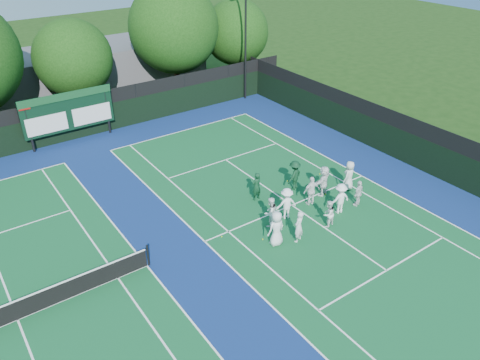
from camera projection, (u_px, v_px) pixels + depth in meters
ground at (304, 214)px, 24.42m from camera, size 120.00×120.00×0.00m
court_apron at (195, 246)px, 22.14m from camera, size 34.00×32.00×0.01m
near_court at (292, 205)px, 25.12m from camera, size 11.05×23.85×0.01m
left_court at (18, 320)px, 18.15m from camera, size 11.05×23.85×0.01m
back_fence at (83, 118)px, 32.03m from camera, size 34.00×0.08×3.00m
divider_fence_right at (404, 141)px, 28.92m from camera, size 0.08×32.00×3.00m
scoreboard at (68, 112)px, 30.82m from camera, size 6.00×0.21×3.55m
clubhouse at (96, 70)px, 39.34m from camera, size 18.00×6.00×4.00m
light_pole_right at (246, 21)px, 36.05m from camera, size 1.20×0.30×10.12m
tennis_net at (15, 311)px, 17.91m from camera, size 11.30×0.10×1.10m
tree_c at (75, 60)px, 33.62m from camera, size 5.57×5.57×7.31m
tree_d at (175, 30)px, 37.17m from camera, size 7.14×7.14×9.19m
tree_e at (237, 33)px, 40.70m from camera, size 5.64×5.64×7.33m
tennis_ball_0 at (263, 239)px, 22.50m from camera, size 0.07×0.07×0.07m
tennis_ball_1 at (320, 174)px, 28.02m from camera, size 0.07×0.07×0.07m
tennis_ball_2 at (325, 194)px, 26.04m from camera, size 0.07×0.07×0.07m
tennis_ball_3 at (222, 237)px, 22.69m from camera, size 0.07×0.07×0.07m
tennis_ball_4 at (287, 181)px, 27.30m from camera, size 0.07×0.07×0.07m
player_front_0 at (276, 228)px, 21.80m from camera, size 0.89×0.58×1.81m
player_front_1 at (299, 227)px, 22.05m from camera, size 0.71×0.59×1.67m
player_front_2 at (328, 214)px, 23.16m from camera, size 0.78×0.65×1.45m
player_front_3 at (340, 198)px, 24.15m from camera, size 1.18×0.80×1.70m
player_front_4 at (359, 193)px, 24.78m from camera, size 0.95×0.59×1.50m
player_back_0 at (270, 212)px, 23.14m from camera, size 0.87×0.72×1.62m
player_back_1 at (286, 203)px, 23.72m from camera, size 1.24×0.90×1.72m
player_back_2 at (311, 191)px, 24.82m from camera, size 1.03×0.55×1.68m
player_back_3 at (324, 181)px, 25.66m from camera, size 1.71×1.05×1.76m
player_back_4 at (349, 175)px, 26.19m from camera, size 0.97×0.77×1.73m
coach_left at (256, 186)px, 25.23m from camera, size 0.65×0.48×1.65m
coach_right at (294, 175)px, 26.19m from camera, size 1.27×0.97×1.75m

